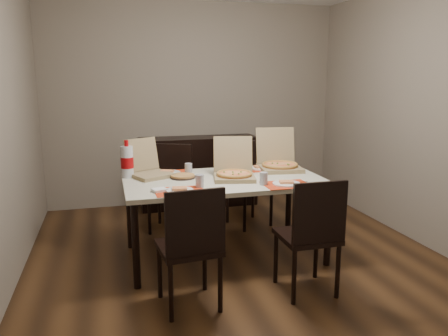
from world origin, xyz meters
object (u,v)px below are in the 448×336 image
(chair_near_left, at_px, (191,243))
(chair_near_right, at_px, (311,232))
(chair_far_left, at_px, (171,183))
(sideboard, at_px, (198,172))
(soda_bottle, at_px, (127,162))
(chair_far_right, at_px, (246,180))
(dip_bowl, at_px, (224,172))
(pizza_box_center, at_px, (234,172))
(dining_table, at_px, (224,186))

(chair_near_left, xyz_separation_m, chair_near_right, (0.92, -0.02, 0.00))
(chair_near_right, height_order, chair_far_left, same)
(sideboard, xyz_separation_m, soda_bottle, (-0.96, -1.41, 0.45))
(sideboard, distance_m, chair_near_left, 2.64)
(chair_far_right, relative_size, dip_bowl, 8.70)
(chair_near_left, xyz_separation_m, chair_far_right, (0.97, 1.74, 0.00))
(chair_far_right, xyz_separation_m, pizza_box_center, (-0.40, -0.87, 0.30))
(pizza_box_center, bearing_deg, soda_bottle, 162.69)
(chair_near_right, distance_m, pizza_box_center, 1.00)
(chair_far_left, height_order, pizza_box_center, pizza_box_center)
(chair_far_right, distance_m, dip_bowl, 0.83)
(chair_far_left, bearing_deg, dining_table, -68.84)
(pizza_box_center, distance_m, dip_bowl, 0.22)
(sideboard, xyz_separation_m, dip_bowl, (-0.06, -1.49, 0.31))
(dip_bowl, bearing_deg, dining_table, -104.81)
(chair_near_right, relative_size, chair_far_left, 1.00)
(dip_bowl, bearing_deg, chair_near_left, -116.16)
(dining_table, distance_m, pizza_box_center, 0.16)
(chair_near_right, bearing_deg, soda_bottle, 137.75)
(chair_far_left, xyz_separation_m, chair_far_right, (0.84, -0.05, 0.00))
(chair_near_right, xyz_separation_m, chair_far_right, (0.04, 1.76, 0.00))
(dining_table, distance_m, soda_bottle, 0.92)
(sideboard, height_order, chair_near_left, chair_near_left)
(chair_far_left, bearing_deg, chair_near_right, -66.10)
(sideboard, bearing_deg, pizza_box_center, -90.59)
(chair_near_left, height_order, chair_near_right, same)
(chair_near_right, xyz_separation_m, soda_bottle, (-1.29, 1.17, 0.39))
(dip_bowl, xyz_separation_m, soda_bottle, (-0.90, 0.08, 0.13))
(dining_table, xyz_separation_m, pizza_box_center, (0.09, -0.01, 0.12))
(soda_bottle, bearing_deg, dip_bowl, -4.87)
(chair_near_right, bearing_deg, sideboard, 97.42)
(dining_table, bearing_deg, chair_near_right, -63.40)
(chair_near_left, xyz_separation_m, chair_far_left, (0.12, 1.79, 0.00))
(dining_table, relative_size, pizza_box_center, 3.82)
(chair_near_left, relative_size, dip_bowl, 8.70)
(sideboard, distance_m, chair_near_right, 2.61)
(chair_near_left, bearing_deg, dip_bowl, 63.84)
(chair_far_left, relative_size, dip_bowl, 8.70)
(sideboard, relative_size, chair_near_left, 1.61)
(chair_near_left, height_order, soda_bottle, soda_bottle)
(chair_near_right, distance_m, dip_bowl, 1.19)
(sideboard, distance_m, chair_far_right, 0.91)
(dining_table, height_order, chair_near_right, chair_near_right)
(sideboard, distance_m, pizza_box_center, 1.74)
(sideboard, distance_m, chair_far_left, 0.91)
(chair_near_left, distance_m, chair_far_right, 1.99)
(chair_near_right, relative_size, pizza_box_center, 1.97)
(sideboard, distance_m, dining_table, 1.71)
(chair_near_right, height_order, pizza_box_center, pizza_box_center)
(pizza_box_center, distance_m, soda_bottle, 0.99)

